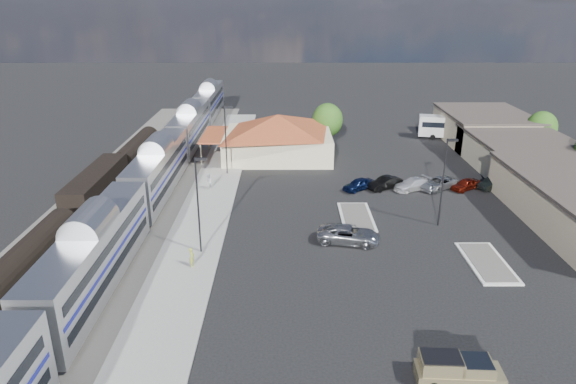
{
  "coord_description": "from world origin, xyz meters",
  "views": [
    {
      "loc": [
        -3.36,
        -47.2,
        21.46
      ],
      "look_at": [
        -3.16,
        2.15,
        2.8
      ],
      "focal_mm": 32.0,
      "sensor_mm": 36.0,
      "label": 1
    }
  ],
  "objects_px": {
    "pickup_truck": "(459,371)",
    "suv": "(349,235)",
    "station_depot": "(278,136)",
    "coach_bus": "(455,126)"
  },
  "relations": [
    {
      "from": "station_depot",
      "to": "pickup_truck",
      "type": "xyz_separation_m",
      "value": [
        11.44,
        -46.61,
        -2.3
      ]
    },
    {
      "from": "coach_bus",
      "to": "pickup_truck",
      "type": "bearing_deg",
      "value": 175.06
    },
    {
      "from": "station_depot",
      "to": "suv",
      "type": "xyz_separation_m",
      "value": [
        7.05,
        -27.9,
        -2.31
      ]
    },
    {
      "from": "station_depot",
      "to": "suv",
      "type": "height_order",
      "value": "station_depot"
    },
    {
      "from": "suv",
      "to": "coach_bus",
      "type": "height_order",
      "value": "coach_bus"
    },
    {
      "from": "station_depot",
      "to": "coach_bus",
      "type": "bearing_deg",
      "value": 19.15
    },
    {
      "from": "suv",
      "to": "coach_bus",
      "type": "bearing_deg",
      "value": -17.98
    },
    {
      "from": "pickup_truck",
      "to": "suv",
      "type": "height_order",
      "value": "pickup_truck"
    },
    {
      "from": "pickup_truck",
      "to": "suv",
      "type": "xyz_separation_m",
      "value": [
        -4.39,
        18.71,
        -0.01
      ]
    },
    {
      "from": "pickup_truck",
      "to": "coach_bus",
      "type": "xyz_separation_m",
      "value": [
        17.12,
        56.53,
        1.28
      ]
    }
  ]
}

